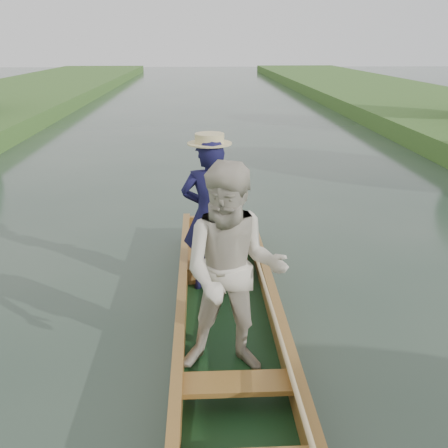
{
  "coord_description": "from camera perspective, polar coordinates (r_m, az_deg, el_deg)",
  "views": [
    {
      "loc": [
        -0.29,
        -5.12,
        3.06
      ],
      "look_at": [
        0.0,
        0.6,
        0.95
      ],
      "focal_mm": 40.0,
      "sensor_mm": 36.0,
      "label": 1
    }
  ],
  "objects": [
    {
      "name": "ground",
      "position": [
        5.98,
        0.29,
        -10.59
      ],
      "size": [
        120.0,
        120.0,
        0.0
      ],
      "primitive_type": "plane",
      "color": "#283D30",
      "rests_on": "ground"
    },
    {
      "name": "trees_far",
      "position": [
        13.52,
        -1.5,
        18.2
      ],
      "size": [
        22.74,
        13.04,
        4.39
      ],
      "color": "#47331E",
      "rests_on": "ground"
    },
    {
      "name": "punt",
      "position": [
        5.32,
        0.09,
        -4.92
      ],
      "size": [
        1.12,
        5.11,
        2.12
      ],
      "color": "#133216",
      "rests_on": "ground"
    }
  ]
}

